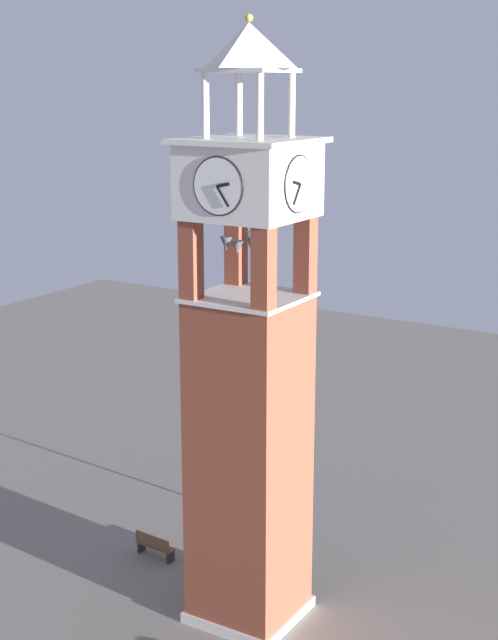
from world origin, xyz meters
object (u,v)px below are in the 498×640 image
park_bench (154,546)px  clock_tower (249,391)px  lamp_post (290,469)px  trash_bin (211,556)px

park_bench → clock_tower: bearing=74.1°
clock_tower → lamp_post: clock_tower is taller
lamp_post → trash_bin: bearing=-15.5°
park_bench → trash_bin: (-0.57, 2.17, -0.08)m
lamp_post → trash_bin: size_ratio=4.73×
lamp_post → park_bench: bearing=-35.6°
clock_tower → park_bench: clock_tower is taller
park_bench → trash_bin: size_ratio=2.03×
lamp_post → trash_bin: 4.71m
clock_tower → park_bench: 9.09m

